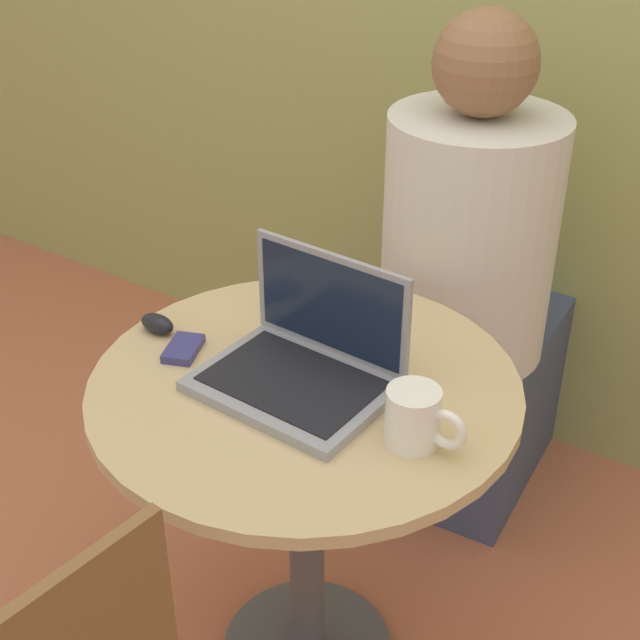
{
  "coord_description": "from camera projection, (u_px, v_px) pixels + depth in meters",
  "views": [
    {
      "loc": [
        0.75,
        -1.06,
        1.63
      ],
      "look_at": [
        -0.0,
        0.05,
        0.82
      ],
      "focal_mm": 50.0,
      "sensor_mm": 36.0,
      "label": 1
    }
  ],
  "objects": [
    {
      "name": "coffee_cup",
      "position": [
        416.0,
        418.0,
        1.4
      ],
      "size": [
        0.14,
        0.09,
        0.1
      ],
      "color": "white",
      "rests_on": "round_table"
    },
    {
      "name": "computer_mouse",
      "position": [
        157.0,
        324.0,
        1.71
      ],
      "size": [
        0.07,
        0.04,
        0.04
      ],
      "color": "black",
      "rests_on": "round_table"
    },
    {
      "name": "cell_phone",
      "position": [
        183.0,
        349.0,
        1.65
      ],
      "size": [
        0.09,
        0.11,
        0.02
      ],
      "color": "navy",
      "rests_on": "round_table"
    },
    {
      "name": "round_table",
      "position": [
        305.0,
        451.0,
        1.66
      ],
      "size": [
        0.77,
        0.77,
        0.72
      ],
      "color": "#4C4C51",
      "rests_on": "ground_plane"
    },
    {
      "name": "person_seated",
      "position": [
        471.0,
        314.0,
        2.17
      ],
      "size": [
        0.41,
        0.62,
        1.25
      ],
      "color": "#3D4766",
      "rests_on": "ground_plane"
    },
    {
      "name": "laptop",
      "position": [
        304.0,
        360.0,
        1.55
      ],
      "size": [
        0.33,
        0.26,
        0.22
      ],
      "color": "gray",
      "rests_on": "round_table"
    }
  ]
}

